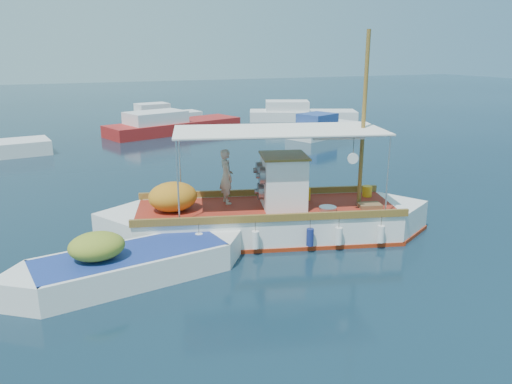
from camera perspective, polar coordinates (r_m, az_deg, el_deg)
name	(u,v)px	position (r m, az deg, el deg)	size (l,w,h in m)	color
ground	(297,239)	(15.79, 4.73, -5.34)	(160.00, 160.00, 0.00)	black
fishing_caique	(264,219)	(15.76, 0.96, -3.10)	(10.28, 4.89, 6.51)	white
dinghy	(129,267)	(13.40, -14.29, -8.27)	(6.57, 2.62, 1.62)	white
bg_boat_n	(171,126)	(35.97, -9.73, 7.45)	(10.15, 5.66, 1.80)	#A21D1B
bg_boat_ne	(323,129)	(34.39, 7.65, 7.15)	(6.00, 4.17, 1.80)	silver
bg_boat_e	(299,114)	(42.01, 4.98, 8.84)	(9.07, 5.78, 1.80)	silver
bg_boat_far_n	(161,117)	(41.01, -10.79, 8.44)	(6.29, 3.06, 1.80)	silver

